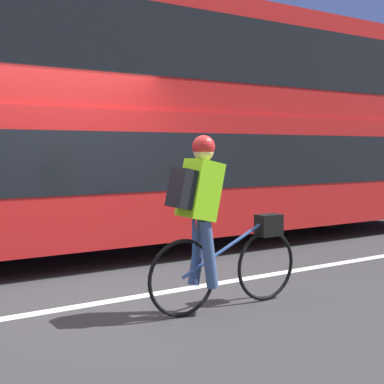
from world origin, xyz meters
TOP-DOWN VIEW (x-y plane):
  - ground_plane at (0.00, 0.00)m, footprint 80.00×80.00m
  - road_center_line at (0.00, -0.19)m, footprint 50.00×0.14m
  - bus at (2.40, 2.23)m, footprint 10.58×2.47m
  - cyclist_on_bike at (0.69, -1.01)m, footprint 1.72×0.32m
  - street_sign_post at (4.75, 4.77)m, footprint 0.36×0.09m

SIDE VIEW (x-z plane):
  - ground_plane at x=0.00m, z-range 0.00..0.00m
  - road_center_line at x=0.00m, z-range 0.00..0.01m
  - cyclist_on_bike at x=0.69m, z-range 0.06..1.73m
  - street_sign_post at x=4.75m, z-range 0.26..2.86m
  - bus at x=2.40m, z-range 0.20..3.92m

